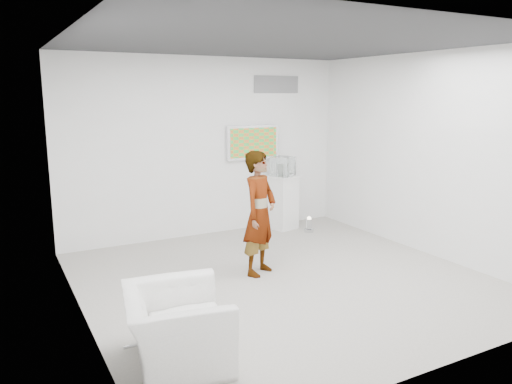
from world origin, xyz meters
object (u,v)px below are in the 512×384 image
armchair (177,327)px  floor_uplight (309,225)px  tv (253,142)px  pedestal (283,202)px  person (260,213)px

armchair → floor_uplight: size_ratio=3.91×
tv → armchair: 4.80m
armchair → pedestal: size_ratio=1.07×
armchair → floor_uplight: (3.50, 3.01, -0.20)m
tv → armchair: (-2.76, -3.73, -1.22)m
floor_uplight → person: bearing=-141.9°
pedestal → armchair: bearing=-133.1°
person → floor_uplight: (1.75, 1.37, -0.70)m
person → floor_uplight: 2.33m
floor_uplight → pedestal: bearing=122.5°
person → armchair: bearing=-169.5°
floor_uplight → tv: bearing=135.5°
tv → armchair: tv is taller
person → armchair: person is taller
floor_uplight → armchair: bearing=-139.3°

